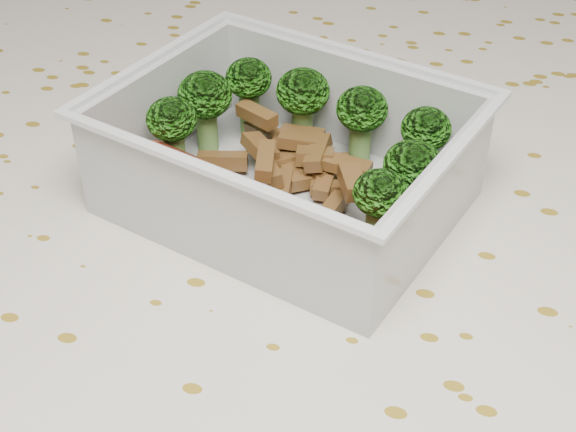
# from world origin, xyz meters

# --- Properties ---
(dining_table) EXTENTS (1.40, 0.90, 0.75)m
(dining_table) POSITION_xyz_m (0.00, 0.00, 0.67)
(dining_table) COLOR brown
(dining_table) RESTS_ON ground
(tablecloth) EXTENTS (1.46, 0.96, 0.19)m
(tablecloth) POSITION_xyz_m (0.00, 0.00, 0.72)
(tablecloth) COLOR beige
(tablecloth) RESTS_ON dining_table
(lunch_container) EXTENTS (0.22, 0.19, 0.07)m
(lunch_container) POSITION_xyz_m (-0.00, 0.05, 0.78)
(lunch_container) COLOR silver
(lunch_container) RESTS_ON tablecloth
(broccoli_florets) EXTENTS (0.16, 0.12, 0.05)m
(broccoli_florets) POSITION_xyz_m (0.00, 0.07, 0.79)
(broccoli_florets) COLOR #608C3F
(broccoli_florets) RESTS_ON lunch_container
(meat_pile) EXTENTS (0.11, 0.09, 0.03)m
(meat_pile) POSITION_xyz_m (-0.00, 0.07, 0.77)
(meat_pile) COLOR brown
(meat_pile) RESTS_ON lunch_container
(sausage) EXTENTS (0.15, 0.07, 0.03)m
(sausage) POSITION_xyz_m (-0.01, 0.01, 0.78)
(sausage) COLOR #B23C26
(sausage) RESTS_ON lunch_container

